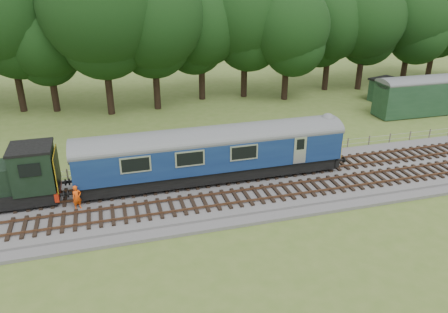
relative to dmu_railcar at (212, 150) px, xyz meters
name	(u,v)px	position (x,y,z in m)	size (l,w,h in m)	color
ground	(278,185)	(4.33, -1.40, -2.61)	(120.00, 120.00, 0.00)	#4C6726
ballast	(278,183)	(4.33, -1.40, -2.43)	(70.00, 7.00, 0.35)	#4C4C4F
track_north	(271,171)	(4.33, 0.00, -2.19)	(67.20, 2.40, 0.21)	black
track_south	(288,190)	(4.33, -3.00, -2.19)	(67.20, 2.40, 0.21)	black
fence	(256,160)	(4.33, 3.10, -2.61)	(64.00, 0.12, 1.00)	#6B6054
tree_line	(204,100)	(4.33, 20.60, -2.61)	(70.00, 8.00, 18.00)	black
dmu_railcar	(212,150)	(0.00, 0.00, 0.00)	(18.05, 2.86, 3.88)	black
worker	(77,197)	(-8.84, -1.60, -1.48)	(0.56, 0.37, 1.54)	#FF520D
parked_coach	(445,92)	(27.05, 9.44, -0.43)	(15.17, 2.81, 3.87)	#18351F
shed	(387,90)	(23.74, 14.40, -1.31)	(3.88, 3.88, 2.55)	#18351F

